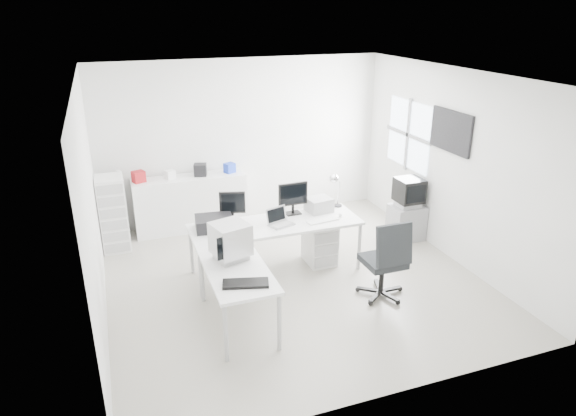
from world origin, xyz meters
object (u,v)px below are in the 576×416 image
object	(u,v)px
crt_monitor	(231,242)
crt_tv	(409,193)
drawer_pedestal	(320,243)
inkjet_printer	(214,223)
main_desk	(276,247)
office_chair	(383,257)
laptop	(281,218)
filing_cabinet	(113,214)
sideboard	(191,203)
tv_cabinet	(406,222)
side_desk	(238,296)
laser_printer	(319,205)
lcd_monitor_small	(233,207)
lcd_monitor_large	(293,199)

from	to	relation	value
crt_monitor	crt_tv	bearing A→B (deg)	4.95
drawer_pedestal	inkjet_printer	size ratio (longest dim) A/B	1.21
main_desk	drawer_pedestal	xyz separation A→B (m)	(0.70, 0.05, -0.08)
office_chair	laptop	bearing A→B (deg)	135.79
main_desk	drawer_pedestal	size ratio (longest dim) A/B	4.00
crt_monitor	filing_cabinet	world-z (taller)	crt_monitor
main_desk	sideboard	world-z (taller)	sideboard
tv_cabinet	filing_cabinet	world-z (taller)	filing_cabinet
drawer_pedestal	inkjet_printer	world-z (taller)	inkjet_printer
side_desk	inkjet_printer	world-z (taller)	inkjet_printer
laser_printer	filing_cabinet	xyz separation A→B (m)	(-2.88, 1.34, -0.26)
laser_printer	filing_cabinet	size ratio (longest dim) A/B	0.30
laser_printer	sideboard	distance (m)	2.40
lcd_monitor_small	inkjet_printer	bearing A→B (deg)	-137.38
crt_tv	laptop	bearing A→B (deg)	-169.32
laptop	office_chair	size ratio (longest dim) A/B	0.33
side_desk	office_chair	size ratio (longest dim) A/B	1.25
inkjet_printer	lcd_monitor_small	size ratio (longest dim) A/B	1.10
lcd_monitor_large	tv_cabinet	size ratio (longest dim) A/B	0.80
inkjet_printer	office_chair	bearing A→B (deg)	-25.37
inkjet_printer	filing_cabinet	bearing A→B (deg)	137.92
office_chair	lcd_monitor_large	bearing A→B (deg)	118.52
main_desk	laptop	world-z (taller)	laptop
crt_monitor	crt_tv	world-z (taller)	crt_monitor
main_desk	sideboard	distance (m)	2.13
drawer_pedestal	lcd_monitor_small	size ratio (longest dim) A/B	1.33
laptop	lcd_monitor_large	bearing A→B (deg)	30.19
sideboard	filing_cabinet	bearing A→B (deg)	-163.38
side_desk	crt_monitor	bearing A→B (deg)	90.00
side_desk	sideboard	distance (m)	3.04
inkjet_printer	office_chair	world-z (taller)	office_chair
lcd_monitor_small	crt_tv	world-z (taller)	lcd_monitor_small
laptop	crt_tv	distance (m)	2.36
side_desk	main_desk	bearing A→B (deg)	52.31
laptop	filing_cabinet	world-z (taller)	filing_cabinet
laptop	filing_cabinet	xyz separation A→B (m)	(-2.18, 1.66, -0.28)
side_desk	lcd_monitor_large	bearing A→B (deg)	48.37
drawer_pedestal	office_chair	xyz separation A→B (m)	(0.39, -1.16, 0.26)
inkjet_printer	laptop	distance (m)	0.92
laser_printer	office_chair	xyz separation A→B (m)	(0.34, -1.33, -0.29)
drawer_pedestal	sideboard	size ratio (longest dim) A/B	0.32
drawer_pedestal	office_chair	bearing A→B (deg)	-71.38
inkjet_printer	lcd_monitor_large	size ratio (longest dim) A/B	1.08
drawer_pedestal	tv_cabinet	xyz separation A→B (m)	(1.67, 0.29, -0.01)
side_desk	office_chair	xyz separation A→B (m)	(1.94, -0.01, 0.19)
side_desk	filing_cabinet	world-z (taller)	filing_cabinet
lcd_monitor_large	tv_cabinet	world-z (taller)	lcd_monitor_large
crt_tv	main_desk	bearing A→B (deg)	-171.89
inkjet_printer	laser_printer	size ratio (longest dim) A/B	1.40
side_desk	filing_cabinet	size ratio (longest dim) A/B	1.18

